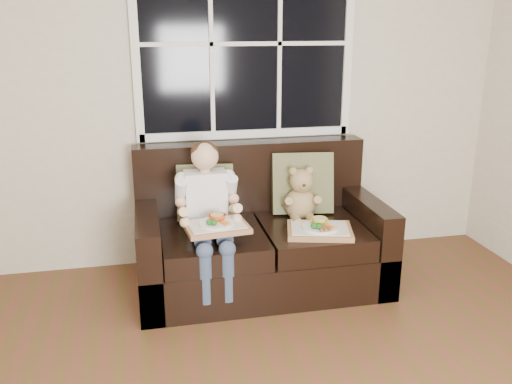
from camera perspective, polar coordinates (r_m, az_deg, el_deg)
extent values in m
cube|color=beige|center=(4.04, -4.94, 11.01)|extent=(4.50, 0.02, 2.70)
cube|color=black|center=(4.04, -1.12, 15.35)|extent=(1.50, 0.02, 1.25)
cube|color=white|center=(4.10, -1.03, 6.16)|extent=(1.58, 0.04, 0.06)
cube|color=white|center=(3.95, -12.64, 14.90)|extent=(0.06, 0.04, 1.37)
cube|color=white|center=(4.25, 9.69, 15.21)|extent=(0.06, 0.04, 1.37)
cube|color=white|center=(4.03, -1.08, 15.34)|extent=(1.50, 0.03, 0.03)
cube|color=black|center=(3.88, 0.53, -7.67)|extent=(1.70, 0.90, 0.30)
cube|color=black|center=(3.74, -11.20, -6.50)|extent=(0.15, 0.90, 0.60)
cube|color=black|center=(4.05, 11.34, -4.63)|extent=(0.15, 0.90, 0.60)
cube|color=black|center=(4.06, -0.62, 0.72)|extent=(1.70, 0.18, 0.66)
cube|color=black|center=(3.66, -4.56, -5.46)|extent=(0.68, 0.72, 0.15)
cube|color=black|center=(3.81, 5.97, -4.59)|extent=(0.68, 0.72, 0.15)
cube|color=olive|center=(3.85, -5.36, -0.01)|extent=(0.42, 0.23, 0.41)
cube|color=olive|center=(3.98, 4.89, 0.96)|extent=(0.47, 0.26, 0.46)
cube|color=white|center=(3.68, -5.30, -0.72)|extent=(0.28, 0.17, 0.39)
sphere|color=#DDAB87|center=(3.59, -5.42, 3.78)|extent=(0.18, 0.18, 0.18)
ellipsoid|color=#3C2413|center=(3.60, -5.46, 4.25)|extent=(0.18, 0.18, 0.13)
cylinder|color=#33415A|center=(3.53, -5.93, -4.25)|extent=(0.11, 0.34, 0.11)
cylinder|color=#33415A|center=(3.54, -3.69, -4.09)|extent=(0.11, 0.34, 0.11)
cylinder|color=#33415A|center=(3.39, -5.35, -9.04)|extent=(0.09, 0.09, 0.32)
cylinder|color=#33415A|center=(3.41, -3.00, -8.85)|extent=(0.09, 0.09, 0.32)
cylinder|color=#DDAB87|center=(3.53, -7.74, -0.86)|extent=(0.07, 0.34, 0.27)
cylinder|color=#DDAB87|center=(3.57, -2.43, -0.52)|extent=(0.07, 0.34, 0.27)
ellipsoid|color=tan|center=(3.89, 4.65, -1.28)|extent=(0.24, 0.21, 0.24)
sphere|color=tan|center=(3.82, 4.79, 1.17)|extent=(0.18, 0.18, 0.17)
sphere|color=tan|center=(3.79, 3.93, 2.16)|extent=(0.06, 0.06, 0.06)
sphere|color=tan|center=(3.83, 5.64, 2.25)|extent=(0.06, 0.06, 0.06)
sphere|color=tan|center=(3.77, 5.06, 0.67)|extent=(0.06, 0.06, 0.06)
sphere|color=black|center=(3.74, 5.19, 0.71)|extent=(0.03, 0.03, 0.03)
cylinder|color=tan|center=(3.78, 4.40, -2.98)|extent=(0.07, 0.13, 0.06)
cylinder|color=tan|center=(3.81, 5.96, -2.86)|extent=(0.07, 0.13, 0.06)
cube|color=#9D6A47|center=(3.43, -4.18, -3.69)|extent=(0.42, 0.34, 0.03)
cube|color=beige|center=(3.43, -4.18, -3.39)|extent=(0.37, 0.29, 0.01)
cylinder|color=silver|center=(3.41, -4.16, -3.29)|extent=(0.22, 0.22, 0.01)
imported|color=#DC4712|center=(3.45, -4.12, -2.66)|extent=(0.13, 0.13, 0.04)
cylinder|color=#CDC270|center=(3.45, -4.12, -2.62)|extent=(0.08, 0.08, 0.02)
ellipsoid|color=#23601E|center=(3.37, -4.95, -3.17)|extent=(0.04, 0.04, 0.04)
ellipsoid|color=#23601E|center=(3.36, -4.44, -3.21)|extent=(0.04, 0.04, 0.04)
cylinder|color=orange|center=(3.38, -3.37, -3.26)|extent=(0.04, 0.06, 0.01)
cube|color=#9D6A47|center=(3.64, 6.70, -4.08)|extent=(0.49, 0.42, 0.04)
cube|color=beige|center=(3.64, 6.71, -3.77)|extent=(0.43, 0.36, 0.01)
cylinder|color=silver|center=(3.62, 6.77, -3.67)|extent=(0.24, 0.24, 0.02)
imported|color=yellow|center=(3.66, 6.70, -3.09)|extent=(0.14, 0.14, 0.03)
cylinder|color=#CDC270|center=(3.66, 6.71, -2.97)|extent=(0.09, 0.09, 0.02)
ellipsoid|color=#23601E|center=(3.56, 6.14, -3.55)|extent=(0.04, 0.04, 0.04)
ellipsoid|color=#23601E|center=(3.56, 6.68, -3.60)|extent=(0.04, 0.04, 0.04)
cylinder|color=orange|center=(3.59, 7.70, -3.63)|extent=(0.05, 0.07, 0.02)
cylinder|color=brown|center=(3.56, 7.12, -3.76)|extent=(0.03, 0.09, 0.02)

